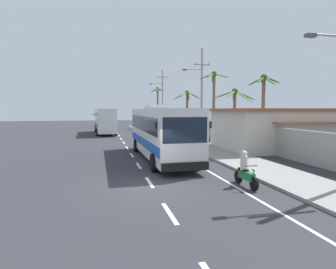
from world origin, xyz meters
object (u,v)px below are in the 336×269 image
object	(u,v)px
palm_second	(187,104)
palm_farthest	(158,100)
coach_bus_far_lane	(105,120)
roadside_building	(301,128)
palm_nearest	(264,97)
palm_third	(235,103)
coach_bus_foreground	(160,131)
pedestrian_near_kerb	(193,133)
utility_pole_mid	(201,93)
utility_pole_far	(162,98)
motorcycle_beside_bus	(245,172)
palm_fourth	(214,93)

from	to	relation	value
palm_second	palm_farthest	world-z (taller)	palm_farthest
coach_bus_far_lane	roadside_building	size ratio (longest dim) A/B	0.71
palm_nearest	palm_third	world-z (taller)	palm_nearest
coach_bus_foreground	pedestrian_near_kerb	size ratio (longest dim) A/B	6.73
palm_nearest	palm_farthest	world-z (taller)	palm_farthest
utility_pole_mid	palm_nearest	size ratio (longest dim) A/B	1.57
coach_bus_foreground	utility_pole_far	distance (m)	30.33
motorcycle_beside_bus	palm_nearest	distance (m)	12.44
coach_bus_foreground	pedestrian_near_kerb	world-z (taller)	coach_bus_foreground
coach_bus_far_lane	palm_fourth	size ratio (longest dim) A/B	1.50
utility_pole_far	palm_second	xyz separation A→B (m)	(-0.06, -15.35, -1.38)
pedestrian_near_kerb	utility_pole_mid	size ratio (longest dim) A/B	0.18
palm_third	coach_bus_foreground	bearing A→B (deg)	-153.69
coach_bus_foreground	roadside_building	size ratio (longest dim) A/B	0.76
palm_second	roadside_building	world-z (taller)	palm_second
motorcycle_beside_bus	utility_pole_far	distance (m)	38.00
utility_pole_mid	palm_second	xyz separation A→B (m)	(-0.33, 4.03, -1.15)
palm_second	palm_fourth	xyz separation A→B (m)	(0.85, -6.45, 0.96)
roadside_building	coach_bus_far_lane	bearing A→B (deg)	131.48
motorcycle_beside_bus	roadside_building	size ratio (longest dim) A/B	0.13
coach_bus_far_lane	utility_pole_mid	xyz separation A→B (m)	(10.31, -11.77, 3.33)
motorcycle_beside_bus	palm_third	distance (m)	13.40
utility_pole_far	coach_bus_far_lane	bearing A→B (deg)	-142.81
utility_pole_far	motorcycle_beside_bus	bearing A→B (deg)	-96.30
pedestrian_near_kerb	palm_farthest	bearing A→B (deg)	-77.62
utility_pole_far	palm_third	bearing A→B (deg)	-87.28
coach_bus_foreground	utility_pole_mid	xyz separation A→B (m)	(6.69, 10.04, 3.34)
palm_nearest	palm_fourth	world-z (taller)	palm_fourth
coach_bus_foreground	utility_pole_far	size ratio (longest dim) A/B	1.14
roadside_building	palm_second	bearing A→B (deg)	121.58
coach_bus_foreground	motorcycle_beside_bus	distance (m)	8.46
palm_second	palm_fourth	bearing A→B (deg)	-82.51
utility_pole_mid	palm_fourth	distance (m)	2.48
coach_bus_foreground	palm_third	bearing A→B (deg)	26.31
utility_pole_mid	utility_pole_far	xyz separation A→B (m)	(-0.27, 19.39, 0.23)
utility_pole_mid	palm_farthest	distance (m)	21.73
palm_farthest	palm_third	bearing A→B (deg)	-86.83
pedestrian_near_kerb	palm_third	xyz separation A→B (m)	(2.58, -3.94, 2.97)
coach_bus_foreground	utility_pole_far	xyz separation A→B (m)	(6.43, 29.42, 3.57)
coach_bus_foreground	coach_bus_far_lane	distance (m)	22.10
palm_nearest	motorcycle_beside_bus	bearing A→B (deg)	-125.34
motorcycle_beside_bus	utility_pole_far	xyz separation A→B (m)	(4.14, 37.46, 4.90)
utility_pole_far	palm_nearest	distance (m)	27.95
coach_bus_far_lane	palm_fourth	xyz separation A→B (m)	(10.83, -14.18, 3.14)
palm_third	palm_fourth	world-z (taller)	palm_fourth
coach_bus_far_lane	palm_third	world-z (taller)	palm_third
utility_pole_far	palm_fourth	bearing A→B (deg)	-87.94
motorcycle_beside_bus	palm_second	world-z (taller)	palm_second
roadside_building	palm_nearest	bearing A→B (deg)	-169.86
pedestrian_near_kerb	palm_fourth	world-z (taller)	palm_fourth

